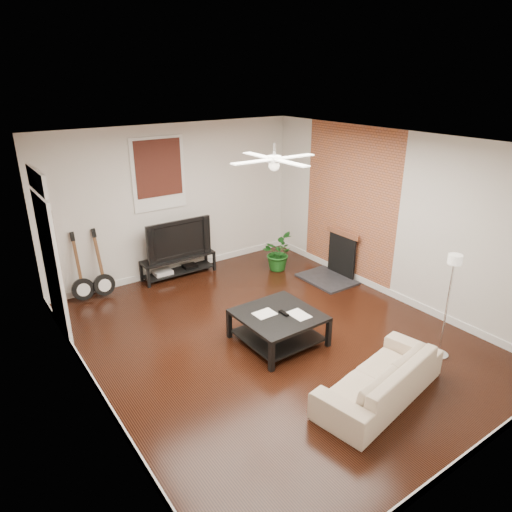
{
  "coord_description": "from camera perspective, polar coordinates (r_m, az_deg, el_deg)",
  "views": [
    {
      "loc": [
        -3.57,
        -4.68,
        3.62
      ],
      "look_at": [
        0.0,
        0.4,
        1.15
      ],
      "focal_mm": 32.45,
      "sensor_mm": 36.0,
      "label": 1
    }
  ],
  "objects": [
    {
      "name": "guitar_right",
      "position": [
        8.24,
        -18.51,
        -0.96
      ],
      "size": [
        0.39,
        0.29,
        1.21
      ],
      "primitive_type": null,
      "rotation": [
        0.0,
        0.0,
        0.07
      ],
      "color": "black",
      "rests_on": "floor"
    },
    {
      "name": "potted_plant",
      "position": [
        9.03,
        2.57,
        0.46
      ],
      "size": [
        0.83,
        0.84,
        0.71
      ],
      "primitive_type": "imported",
      "rotation": [
        0.0,
        0.0,
        0.92
      ],
      "color": "#185719",
      "rests_on": "floor"
    },
    {
      "name": "ceiling_fan",
      "position": [
        5.97,
        2.26,
        11.84
      ],
      "size": [
        1.24,
        1.24,
        0.32
      ],
      "primitive_type": null,
      "color": "white",
      "rests_on": "ceiling"
    },
    {
      "name": "door_left",
      "position": [
        7.08,
        -23.96,
        0.19
      ],
      "size": [
        0.08,
        1.0,
        2.5
      ],
      "primitive_type": "cube",
      "color": "white",
      "rests_on": "wall_left"
    },
    {
      "name": "sofa",
      "position": [
        5.83,
        15.05,
        -14.25
      ],
      "size": [
        1.93,
        1.04,
        0.54
      ],
      "primitive_type": "imported",
      "rotation": [
        0.0,
        0.0,
        3.32
      ],
      "color": "tan",
      "rests_on": "floor"
    },
    {
      "name": "floor_lamp",
      "position": [
        6.61,
        22.47,
        -5.83
      ],
      "size": [
        0.29,
        0.29,
        1.5
      ],
      "primitive_type": null,
      "rotation": [
        0.0,
        0.0,
        0.18
      ],
      "color": "silver",
      "rests_on": "floor"
    },
    {
      "name": "fireplace",
      "position": [
        8.69,
        9.63,
        0.06
      ],
      "size": [
        0.8,
        1.1,
        0.92
      ],
      "primitive_type": "cube",
      "color": "black",
      "rests_on": "floor"
    },
    {
      "name": "tv",
      "position": [
        8.72,
        -9.79,
        2.23
      ],
      "size": [
        1.27,
        0.17,
        0.73
      ],
      "primitive_type": "imported",
      "color": "black",
      "rests_on": "tv_stand"
    },
    {
      "name": "guitar_left",
      "position": [
        8.19,
        -20.89,
        -1.42
      ],
      "size": [
        0.38,
        0.28,
        1.21
      ],
      "primitive_type": null,
      "rotation": [
        0.0,
        0.0,
        -0.03
      ],
      "color": "black",
      "rests_on": "floor"
    },
    {
      "name": "tv_stand",
      "position": [
        8.9,
        -9.5,
        -1.23
      ],
      "size": [
        1.41,
        0.38,
        0.4
      ],
      "primitive_type": "cube",
      "color": "black",
      "rests_on": "floor"
    },
    {
      "name": "brick_accent",
      "position": [
        8.6,
        11.4,
        6.3
      ],
      "size": [
        0.02,
        2.2,
        2.8
      ],
      "primitive_type": "cube",
      "color": "#B36039",
      "rests_on": "floor"
    },
    {
      "name": "window_back",
      "position": [
        8.48,
        -11.9,
        9.89
      ],
      "size": [
        1.0,
        0.06,
        1.3
      ],
      "primitive_type": "cube",
      "color": "#3A120F",
      "rests_on": "wall_back"
    },
    {
      "name": "coffee_table",
      "position": [
        6.69,
        2.74,
        -8.8
      ],
      "size": [
        1.09,
        1.09,
        0.45
      ],
      "primitive_type": "cube",
      "rotation": [
        0.0,
        0.0,
        0.01
      ],
      "color": "black",
      "rests_on": "floor"
    },
    {
      "name": "room",
      "position": [
        6.29,
        2.1,
        1.01
      ],
      "size": [
        5.01,
        6.01,
        2.81
      ],
      "color": "black",
      "rests_on": "ground"
    }
  ]
}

